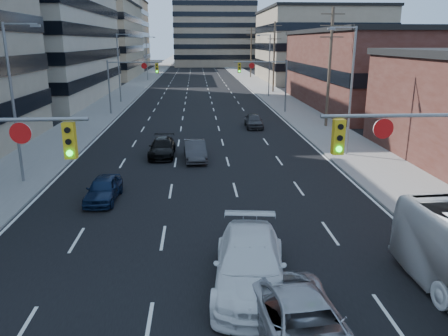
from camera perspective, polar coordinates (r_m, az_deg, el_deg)
name	(u,v)px	position (r m, az deg, el deg)	size (l,w,h in m)	color
road_surface	(197,69)	(135.29, -3.58, 12.78)	(18.00, 300.00, 0.02)	black
sidewalk_left	(158,69)	(135.75, -8.56, 12.68)	(5.00, 300.00, 0.15)	slate
sidewalk_right	(235,69)	(135.80, 1.40, 12.85)	(5.00, 300.00, 0.15)	slate
office_left_far	(91,41)	(107.69, -16.98, 15.53)	(20.00, 30.00, 16.00)	gray
storefront_right_mid	(388,70)	(60.27, 20.61, 11.86)	(20.00, 30.00, 9.00)	#472119
office_right_far	(317,46)	(96.43, 12.01, 15.27)	(22.00, 28.00, 14.00)	gray
bg_block_left	(107,35)	(147.69, -15.07, 16.45)	(24.00, 24.00, 20.00)	#ADA089
bg_block_right	(302,48)	(138.87, 10.18, 15.13)	(22.00, 22.00, 12.00)	gray
signal_near_right	(439,161)	(15.61, 26.26, 0.86)	(6.59, 0.33, 6.00)	slate
signal_far_left	(129,76)	(50.72, -12.25, 11.66)	(6.09, 0.33, 6.00)	slate
signal_far_right	(266,75)	(50.81, 5.53, 11.95)	(6.09, 0.33, 6.00)	slate
utility_pole_block	(330,66)	(42.97, 13.63, 12.79)	(2.20, 0.28, 11.00)	#4C3D2D
utility_pole_midblock	(274,56)	(72.17, 6.55, 14.33)	(2.20, 0.28, 11.00)	#4C3D2D
utility_pole_distant	(251,52)	(101.84, 3.54, 14.92)	(2.20, 0.28, 11.00)	#4C3D2D
streetlight_left_near	(15,97)	(27.15, -25.61, 8.39)	(2.03, 0.22, 9.00)	slate
streetlight_left_mid	(120,65)	(60.96, -13.46, 13.00)	(2.03, 0.22, 9.00)	slate
streetlight_left_far	(148,56)	(95.62, -9.96, 14.20)	(2.03, 0.22, 9.00)	slate
streetlight_right_near	(349,86)	(32.01, 16.05, 10.29)	(2.03, 0.22, 9.00)	slate
streetlight_right_far	(268,62)	(65.98, 5.81, 13.56)	(2.03, 0.22, 9.00)	slate
white_van	(250,264)	(14.99, 3.38, -12.40)	(2.35, 5.78, 1.68)	white
silver_suv	(304,328)	(12.48, 10.46, -19.85)	(2.38, 5.16, 1.43)	#A09FA4
sedan_blue	(103,189)	(23.55, -15.48, -2.65)	(1.50, 3.72, 1.27)	#0E1D39
sedan_grey_center	(195,150)	(30.59, -3.82, 2.30)	(1.43, 4.11, 1.35)	#2D2D2F
sedan_black_far	(162,148)	(31.84, -8.07, 2.66)	(1.79, 4.41, 1.28)	black
sedan_grey_right	(254,121)	(42.35, 3.91, 6.19)	(1.58, 3.93, 1.34)	#333336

